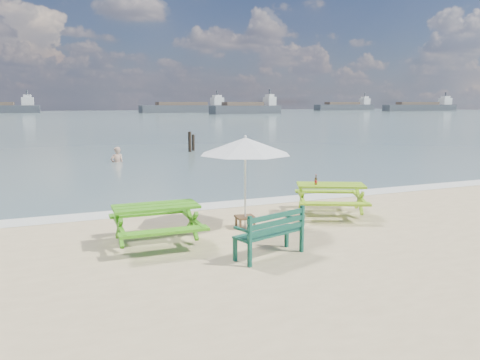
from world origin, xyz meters
name	(u,v)px	position (x,y,z in m)	size (l,w,h in m)	color
sea	(74,118)	(0.00, 85.00, 0.00)	(300.00, 300.00, 0.00)	slate
foam_strip	(217,205)	(0.00, 4.60, 0.01)	(22.00, 0.90, 0.01)	silver
picnic_table_left	(156,225)	(-2.45, 1.53, 0.41)	(1.81, 2.00, 0.85)	#409516
picnic_table_right	(330,200)	(2.41, 2.36, 0.40)	(2.42, 2.52, 0.84)	#84B61B
park_bench	(269,242)	(-0.58, -0.11, 0.28)	(1.57, 0.92, 0.92)	#104636
side_table	(245,222)	(-0.20, 2.02, 0.15)	(0.48, 0.48, 0.29)	brown
patio_umbrella	(245,146)	(-0.20, 2.02, 1.98)	(2.38, 2.38, 2.18)	silver
beer_bottle	(316,181)	(2.01, 2.45, 0.93)	(0.07, 0.07, 0.27)	brown
swimmer	(117,165)	(-1.36, 16.01, -0.15)	(0.75, 0.57, 1.84)	tan
mooring_pilings	(191,144)	(3.57, 19.57, 0.47)	(0.59, 0.79, 1.43)	black
cargo_ships	(258,108)	(55.05, 123.73, 1.18)	(158.32, 40.45, 4.40)	#3C4047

